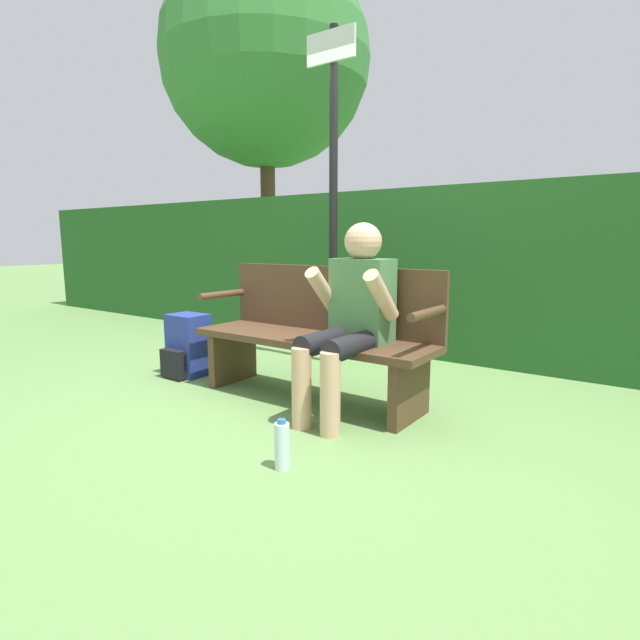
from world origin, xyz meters
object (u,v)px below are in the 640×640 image
Objects in this scene: backpack at (187,347)px; water_bottle at (282,446)px; person_seated at (352,311)px; tree at (266,61)px; signpost at (333,178)px; park_bench at (316,333)px.

backpack is 2.01× the size of water_bottle.
person_seated is 4.81× the size of water_bottle.
backpack is at bearing 153.68° from water_bottle.
tree is at bearing 122.33° from backpack.
signpost reaches higher than person_seated.
water_bottle is at bearing -26.32° from backpack.
tree is at bearing 139.76° from signpost.
park_bench is 0.43m from person_seated.
person_seated reaches higher than backpack.
signpost is 0.52× the size of tree.
tree is at bearing 137.07° from person_seated.
backpack is 1.82m from water_bottle.
tree is (-3.63, 3.38, 2.99)m from person_seated.
signpost is at bearing 129.35° from person_seated.
park_bench is 1.46× the size of person_seated.
signpost is 4.24m from tree.
person_seated reaches higher than water_bottle.
tree is (-3.27, 3.24, 3.19)m from park_bench.
signpost is (0.67, 1.01, 1.31)m from backpack.
park_bench is 1.16m from backpack.
backpack is at bearing -172.34° from park_bench.
backpack reaches higher than water_bottle.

